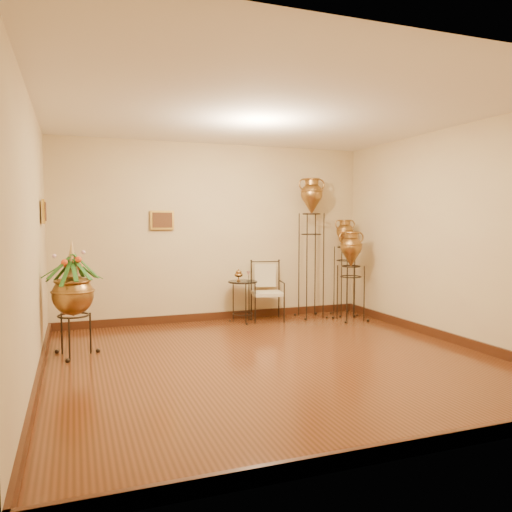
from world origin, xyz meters
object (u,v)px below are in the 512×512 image
object	(u,v)px
planter_urn	(73,290)
side_table	(243,301)
amphora_mid	(344,266)
amphora_tall	(311,246)
armchair	(267,291)

from	to	relation	value
planter_urn	side_table	xyz separation A→B (m)	(2.49, 1.18, -0.44)
amphora_mid	amphora_tall	bearing A→B (deg)	180.00
planter_urn	side_table	distance (m)	2.79
amphora_tall	side_table	xyz separation A→B (m)	(-1.19, 0.00, -0.84)
side_table	amphora_tall	bearing A→B (deg)	-0.04
amphora_tall	armchair	bearing A→B (deg)	180.00
amphora_mid	planter_urn	xyz separation A→B (m)	(-4.30, -1.18, -0.04)
amphora_tall	side_table	bearing A→B (deg)	179.96
amphora_mid	side_table	distance (m)	1.88
armchair	amphora_tall	bearing A→B (deg)	11.36
amphora_mid	armchair	bearing A→B (deg)	180.00
amphora_tall	side_table	size ratio (longest dim) A/B	2.80
planter_urn	amphora_mid	bearing A→B (deg)	15.35
amphora_tall	planter_urn	bearing A→B (deg)	-162.20
amphora_tall	amphora_mid	size ratio (longest dim) A/B	1.41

